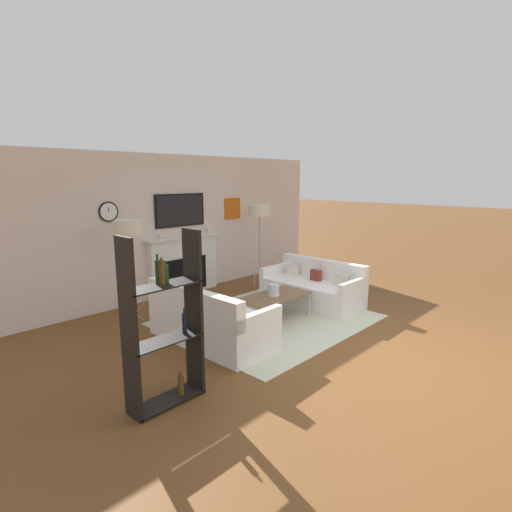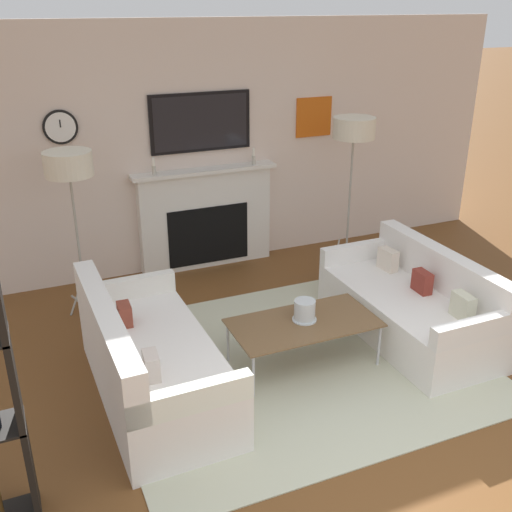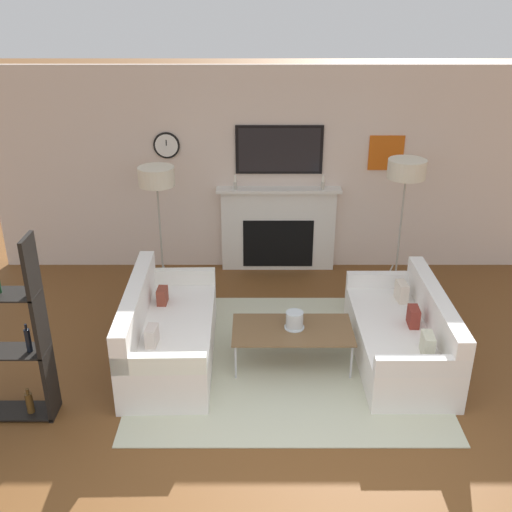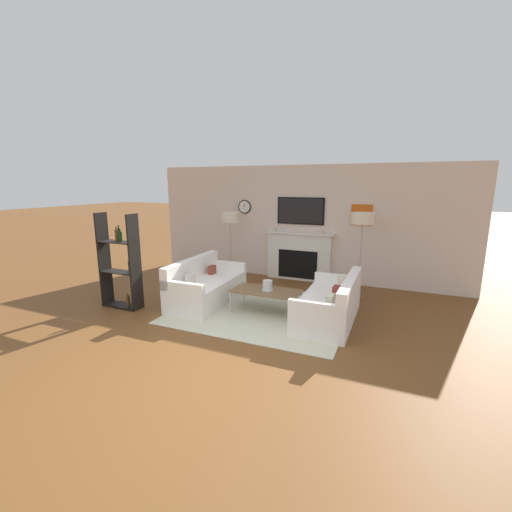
{
  "view_description": "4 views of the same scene",
  "coord_description": "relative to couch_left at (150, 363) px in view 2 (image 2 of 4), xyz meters",
  "views": [
    {
      "loc": [
        -4.57,
        -1.96,
        2.26
      ],
      "look_at": [
        0.2,
        2.6,
        0.97
      ],
      "focal_mm": 28.0,
      "sensor_mm": 36.0,
      "label": 1
    },
    {
      "loc": [
        -1.99,
        -1.76,
        2.86
      ],
      "look_at": [
        -0.22,
        2.41,
        0.92
      ],
      "focal_mm": 42.0,
      "sensor_mm": 36.0,
      "label": 2
    },
    {
      "loc": [
        -0.3,
        -3.13,
        3.6
      ],
      "look_at": [
        -0.31,
        2.49,
        1.03
      ],
      "focal_mm": 42.0,
      "sensor_mm": 36.0,
      "label": 3
    },
    {
      "loc": [
        2.22,
        -3.37,
        2.28
      ],
      "look_at": [
        -0.24,
        2.35,
        0.96
      ],
      "focal_mm": 24.0,
      "sensor_mm": 36.0,
      "label": 4
    }
  ],
  "objects": [
    {
      "name": "fireplace_wall",
      "position": [
        1.22,
        2.33,
        0.93
      ],
      "size": [
        7.55,
        0.28,
        2.7
      ],
      "color": "beige",
      "rests_on": "ground_plane"
    },
    {
      "name": "area_rug",
      "position": [
        1.22,
        0.0,
        -0.29
      ],
      "size": [
        3.05,
        2.66,
        0.01
      ],
      "color": "beige",
      "rests_on": "ground_plane"
    },
    {
      "name": "couch_left",
      "position": [
        0.0,
        0.0,
        0.0
      ],
      "size": [
        0.88,
        1.84,
        0.84
      ],
      "color": "white",
      "rests_on": "ground_plane"
    },
    {
      "name": "couch_right",
      "position": [
        2.44,
        0.0,
        -0.02
      ],
      "size": [
        0.86,
        1.8,
        0.78
      ],
      "color": "white",
      "rests_on": "ground_plane"
    },
    {
      "name": "coffee_table",
      "position": [
        1.29,
        -0.06,
        0.09
      ],
      "size": [
        1.22,
        0.63,
        0.4
      ],
      "color": "brown",
      "rests_on": "ground_plane"
    },
    {
      "name": "hurricane_candle",
      "position": [
        1.31,
        -0.03,
        0.19
      ],
      "size": [
        0.2,
        0.2,
        0.18
      ],
      "color": "silver",
      "rests_on": "coffee_table"
    },
    {
      "name": "floor_lamp_left",
      "position": [
        -0.27,
        1.59,
        1.19
      ],
      "size": [
        0.44,
        0.44,
        1.63
      ],
      "color": "#9E998E",
      "rests_on": "ground_plane"
    },
    {
      "name": "floor_lamp_right",
      "position": [
        2.71,
        1.59,
        1.28
      ],
      "size": [
        0.45,
        0.45,
        1.72
      ],
      "color": "#9E998E",
      "rests_on": "ground_plane"
    }
  ]
}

